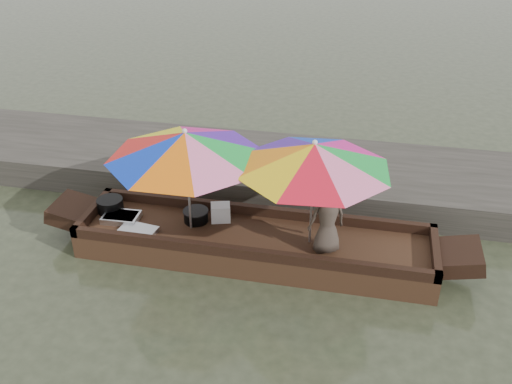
% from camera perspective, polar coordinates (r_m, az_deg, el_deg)
% --- Properties ---
extents(water, '(80.00, 80.00, 0.00)m').
position_cam_1_polar(water, '(8.31, -0.14, -6.34)').
color(water, '#303624').
rests_on(water, ground).
extents(dock, '(22.00, 2.20, 0.50)m').
position_cam_1_polar(dock, '(10.03, 2.50, 2.07)').
color(dock, '#2D2B26').
rests_on(dock, ground).
extents(boat_hull, '(5.05, 1.20, 0.35)m').
position_cam_1_polar(boat_hull, '(8.21, -0.15, -5.35)').
color(boat_hull, '#3A2215').
rests_on(boat_hull, water).
extents(cooking_pot, '(0.39, 0.39, 0.21)m').
position_cam_1_polar(cooking_pot, '(8.89, -14.37, -1.28)').
color(cooking_pot, black).
rests_on(cooking_pot, boat_hull).
extents(tray_crayfish, '(0.54, 0.38, 0.09)m').
position_cam_1_polar(tray_crayfish, '(8.66, -13.32, -2.49)').
color(tray_crayfish, silver).
rests_on(tray_crayfish, boat_hull).
extents(tray_scallop, '(0.57, 0.43, 0.06)m').
position_cam_1_polar(tray_scallop, '(8.31, -11.79, -3.87)').
color(tray_scallop, silver).
rests_on(tray_scallop, boat_hull).
extents(charcoal_grill, '(0.35, 0.35, 0.17)m').
position_cam_1_polar(charcoal_grill, '(8.43, -6.03, -2.42)').
color(charcoal_grill, black).
rests_on(charcoal_grill, boat_hull).
extents(supply_bag, '(0.33, 0.29, 0.26)m').
position_cam_1_polar(supply_bag, '(8.40, -3.56, -2.06)').
color(supply_bag, silver).
rests_on(supply_bag, boat_hull).
extents(vendor, '(0.60, 0.51, 1.02)m').
position_cam_1_polar(vendor, '(7.59, 7.14, -2.62)').
color(vendor, '#40362D').
rests_on(vendor, boat_hull).
extents(umbrella_bow, '(2.85, 2.85, 1.55)m').
position_cam_1_polar(umbrella_bow, '(7.93, -6.82, 1.14)').
color(umbrella_bow, green).
rests_on(umbrella_bow, boat_hull).
extents(umbrella_stern, '(2.60, 2.60, 1.55)m').
position_cam_1_polar(umbrella_stern, '(7.60, 5.63, -0.15)').
color(umbrella_stern, green).
rests_on(umbrella_stern, boat_hull).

